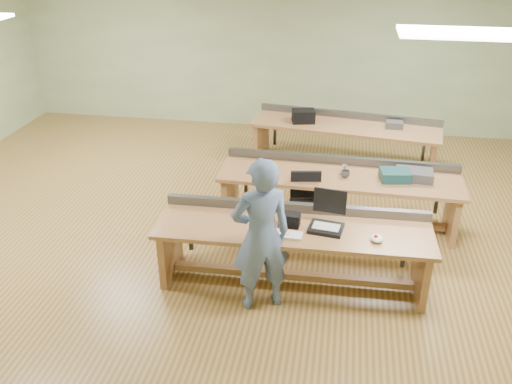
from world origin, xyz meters
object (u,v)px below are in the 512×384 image
workbench_mid (339,186)px  drinks_can (344,169)px  camera_bag (290,220)px  parts_bin_grey (414,175)px  workbench_back (345,135)px  task_chair (305,215)px  person (261,236)px  parts_bin_teal (395,175)px  mug (345,174)px  workbench_front (293,240)px  laptop_base (326,228)px

workbench_mid → drinks_can: size_ratio=26.88×
camera_bag → parts_bin_grey: (1.49, 1.48, -0.01)m
workbench_back → task_chair: size_ratio=3.60×
person → task_chair: bearing=-128.1°
task_chair → parts_bin_teal: (1.13, 0.39, 0.49)m
person → task_chair: size_ratio=1.99×
task_chair → mug: bearing=27.9°
workbench_back → person: size_ratio=1.81×
workbench_back → parts_bin_grey: bearing=-57.0°
person → camera_bag: person is taller
camera_bag → parts_bin_grey: size_ratio=0.49×
workbench_front → person: size_ratio=1.77×
workbench_front → person: person is taller
workbench_front → parts_bin_grey: (1.45, 1.48, 0.25)m
mug → workbench_back: bearing=91.0°
workbench_front → mug: size_ratio=26.87×
camera_bag → person: bearing=-112.8°
camera_bag → parts_bin_grey: camera_bag is taller
parts_bin_teal → mug: bearing=-178.5°
laptop_base → mug: bearing=91.1°
parts_bin_teal → drinks_can: 0.68m
workbench_front → drinks_can: drinks_can is taller
workbench_back → mug: workbench_back is taller
workbench_back → mug: size_ratio=27.62×
workbench_mid → drinks_can: (0.06, 0.05, 0.25)m
workbench_mid → drinks_can: drinks_can is taller
person → workbench_back: bearing=-126.2°
workbench_front → mug: workbench_front is taller
parts_bin_grey → person: bearing=-131.6°
task_chair → parts_bin_grey: size_ratio=1.88×
laptop_base → workbench_front: bearing=-176.2°
drinks_can → task_chair: bearing=-133.3°
laptop_base → camera_bag: size_ratio=1.60×
workbench_back → camera_bag: (-0.56, -3.47, 0.27)m
workbench_front → camera_bag: (-0.05, -0.00, 0.27)m
workbench_front → workbench_mid: bearing=70.9°
workbench_front → workbench_mid: same height
workbench_mid → mug: bearing=-43.5°
task_chair → drinks_can: task_chair is taller
task_chair → laptop_base: bearing=-83.6°
parts_bin_grey → parts_bin_teal: bearing=-165.6°
workbench_back → parts_bin_teal: (0.69, -2.05, 0.26)m
laptop_base → parts_bin_teal: bearing=68.4°
parts_bin_teal → mug: (-0.65, -0.02, -0.02)m
workbench_mid → parts_bin_teal: parts_bin_teal is taller
mug → drinks_can: size_ratio=0.96×
person → parts_bin_grey: 2.63m
drinks_can → parts_bin_teal: bearing=-9.1°
workbench_back → camera_bag: camera_bag is taller
laptop_base → person: bearing=-136.7°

